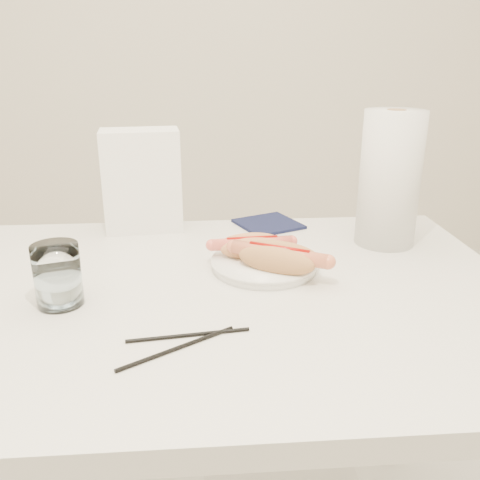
{
  "coord_description": "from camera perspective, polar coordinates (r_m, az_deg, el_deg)",
  "views": [
    {
      "loc": [
        0.02,
        -0.85,
        1.16
      ],
      "look_at": [
        0.09,
        0.06,
        0.82
      ],
      "focal_mm": 38.6,
      "sensor_mm": 36.0,
      "label": 1
    }
  ],
  "objects": [
    {
      "name": "paper_towel_roll",
      "position": [
        1.17,
        16.21,
        6.48
      ],
      "size": [
        0.16,
        0.16,
        0.29
      ],
      "primitive_type": "cylinder",
      "rotation": [
        0.0,
        0.0,
        0.32
      ],
      "color": "silver",
      "rests_on": "table"
    },
    {
      "name": "hotdog_left",
      "position": [
        1.03,
        1.34,
        -0.7
      ],
      "size": [
        0.16,
        0.07,
        0.04
      ],
      "rotation": [
        0.0,
        0.0,
        0.06
      ],
      "color": "tan",
      "rests_on": "plate"
    },
    {
      "name": "hotdog_right",
      "position": [
        0.97,
        4.34,
        -1.98
      ],
      "size": [
        0.18,
        0.14,
        0.05
      ],
      "rotation": [
        0.0,
        0.0,
        -0.5
      ],
      "color": "#BD804A",
      "rests_on": "plate"
    },
    {
      "name": "water_glass",
      "position": [
        0.92,
        -19.52,
        -3.68
      ],
      "size": [
        0.08,
        0.08,
        0.11
      ],
      "primitive_type": "cylinder",
      "color": "silver",
      "rests_on": "table"
    },
    {
      "name": "table",
      "position": [
        0.97,
        -4.84,
        -8.59
      ],
      "size": [
        1.2,
        0.8,
        0.75
      ],
      "color": "silver",
      "rests_on": "ground"
    },
    {
      "name": "navy_napkin",
      "position": [
        1.28,
        3.15,
        1.78
      ],
      "size": [
        0.18,
        0.18,
        0.01
      ],
      "primitive_type": "cube",
      "rotation": [
        0.0,
        0.0,
        0.42
      ],
      "color": "#101433",
      "rests_on": "table"
    },
    {
      "name": "plate",
      "position": [
        1.02,
        2.72,
        -2.79
      ],
      "size": [
        0.25,
        0.25,
        0.02
      ],
      "primitive_type": "cylinder",
      "rotation": [
        0.0,
        0.0,
        0.3
      ],
      "color": "white",
      "rests_on": "table"
    },
    {
      "name": "chopstick_far",
      "position": [
        0.77,
        -6.92,
        -11.76
      ],
      "size": [
        0.17,
        0.11,
        0.01
      ],
      "primitive_type": "cylinder",
      "rotation": [
        0.0,
        1.57,
        0.56
      ],
      "color": "black",
      "rests_on": "table"
    },
    {
      "name": "napkin_box",
      "position": [
        1.24,
        -10.77,
        6.47
      ],
      "size": [
        0.19,
        0.12,
        0.24
      ],
      "primitive_type": "cube",
      "rotation": [
        0.0,
        0.0,
        0.11
      ],
      "color": "white",
      "rests_on": "table"
    },
    {
      "name": "chopstick_near",
      "position": [
        0.8,
        -5.72,
        -10.42
      ],
      "size": [
        0.19,
        0.03,
        0.01
      ],
      "primitive_type": "cylinder",
      "rotation": [
        0.0,
        1.57,
        0.12
      ],
      "color": "black",
      "rests_on": "table"
    }
  ]
}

